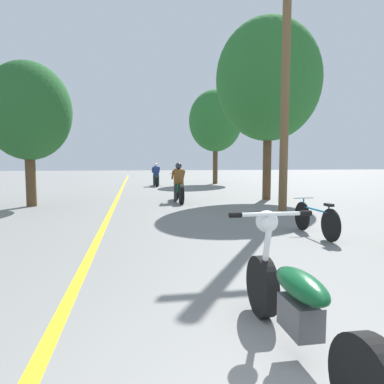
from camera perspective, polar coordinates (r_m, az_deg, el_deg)
lane_stripe_center at (r=14.33m, az=-12.30°, el=-0.92°), size 0.14×48.00×0.01m
utility_pole at (r=10.51m, az=15.31°, el=17.75°), size 1.10×0.24×7.42m
roadside_tree_right_near at (r=13.92m, az=12.64°, el=17.73°), size 4.00×3.60×6.86m
roadside_tree_right_far at (r=23.33m, az=3.94°, el=11.71°), size 3.55×3.20×6.25m
roadside_tree_left at (r=12.50m, az=-25.67°, el=11.98°), size 2.75×2.47×4.68m
motorcycle_foreground at (r=2.78m, az=17.03°, el=-17.37°), size 0.76×2.08×1.02m
motorcycle_rider_lead at (r=12.54m, az=-2.24°, el=0.83°), size 0.50×2.16×1.44m
motorcycle_rider_far at (r=20.87m, az=-6.02°, el=2.42°), size 0.50×2.05×1.40m
bicycle_parked at (r=7.21m, az=19.89°, el=-4.23°), size 0.44×1.70×0.71m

